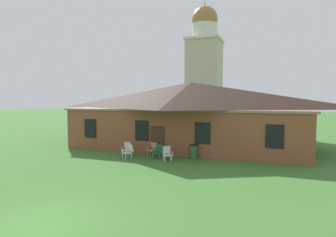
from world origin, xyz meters
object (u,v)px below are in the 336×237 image
lawn_chair_near_door (129,151)px  lawn_chair_left_end (153,149)px  trash_bin (194,152)px  lawn_chair_by_porch (127,148)px  lawn_chair_right_end (167,153)px  lawn_chair_middle (158,151)px

lawn_chair_near_door → lawn_chair_left_end: (1.19, 1.43, 0.00)m
lawn_chair_near_door → trash_bin: (4.26, 1.47, -0.00)m
lawn_chair_by_porch → trash_bin: size_ratio=0.98×
lawn_chair_left_end → trash_bin: trash_bin is taller
lawn_chair_right_end → lawn_chair_middle: bearing=154.6°
lawn_chair_middle → trash_bin: 2.44m
lawn_chair_by_porch → trash_bin: trash_bin is taller
lawn_chair_near_door → lawn_chair_by_porch: bearing=125.7°
lawn_chair_middle → lawn_chair_right_end: size_ratio=1.00×
lawn_chair_middle → lawn_chair_right_end: (0.80, -0.38, 0.00)m
lawn_chair_near_door → lawn_chair_right_end: same height
lawn_chair_by_porch → lawn_chair_middle: same height
lawn_chair_near_door → lawn_chair_right_end: (2.77, 0.26, 0.00)m
trash_bin → lawn_chair_right_end: bearing=-141.0°
lawn_chair_by_porch → trash_bin: bearing=7.0°
lawn_chair_by_porch → lawn_chair_right_end: same height
lawn_chair_left_end → lawn_chair_right_end: (1.58, -1.17, 0.00)m
lawn_chair_middle → lawn_chair_right_end: same height
lawn_chair_middle → lawn_chair_by_porch: bearing=174.9°
lawn_chair_near_door → lawn_chair_left_end: 1.86m
lawn_chair_by_porch → lawn_chair_right_end: size_ratio=1.00×
lawn_chair_right_end → lawn_chair_near_door: bearing=-174.6°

